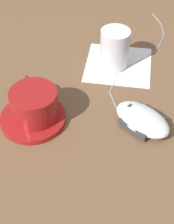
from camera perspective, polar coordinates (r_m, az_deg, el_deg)
name	(u,v)px	position (r m, az deg, el deg)	size (l,w,h in m)	color
ground_plane	(94,88)	(0.74, 1.13, 3.99)	(3.00, 3.00, 0.00)	brown
saucer	(33,118)	(0.68, -8.95, -1.03)	(0.13, 0.13, 0.01)	maroon
coffee_cup	(34,103)	(0.66, -8.79, 1.44)	(0.12, 0.09, 0.06)	maroon
computer_mouse	(142,119)	(0.66, 9.18, -1.22)	(0.13, 0.13, 0.03)	silver
mouse_cable	(142,55)	(0.84, 9.17, 9.40)	(0.38, 0.16, 0.00)	gray
napkin_under_glass	(118,64)	(0.81, 5.24, 7.89)	(0.15, 0.15, 0.00)	white
drinking_glass	(115,48)	(0.78, 4.63, 10.55)	(0.07, 0.07, 0.09)	silver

